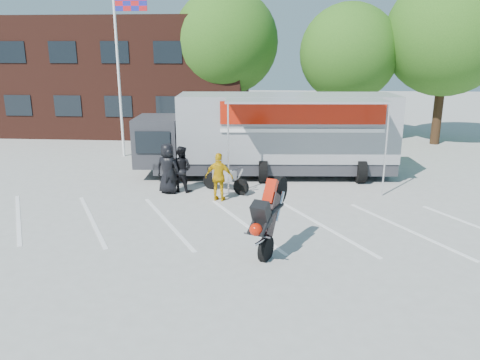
# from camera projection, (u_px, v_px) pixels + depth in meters

# --- Properties ---
(ground) EXTENTS (100.00, 100.00, 0.00)m
(ground) POSITION_uv_depth(u_px,v_px,m) (235.00, 237.00, 13.30)
(ground) COLOR #A7A7A2
(ground) RESTS_ON ground
(parking_bay_lines) EXTENTS (18.09, 13.33, 0.01)m
(parking_bay_lines) POSITION_uv_depth(u_px,v_px,m) (238.00, 224.00, 14.26)
(parking_bay_lines) COLOR white
(parking_bay_lines) RESTS_ON ground
(office_building) EXTENTS (18.00, 8.00, 7.00)m
(office_building) POSITION_uv_depth(u_px,v_px,m) (107.00, 76.00, 30.42)
(office_building) COLOR #421D15
(office_building) RESTS_ON ground
(flagpole) EXTENTS (1.61, 0.12, 8.00)m
(flagpole) POSITION_uv_depth(u_px,v_px,m) (122.00, 51.00, 22.03)
(flagpole) COLOR white
(flagpole) RESTS_ON ground
(tree_left) EXTENTS (6.12, 6.12, 8.64)m
(tree_left) POSITION_uv_depth(u_px,v_px,m) (226.00, 42.00, 27.32)
(tree_left) COLOR #382314
(tree_left) RESTS_ON ground
(tree_mid) EXTENTS (5.44, 5.44, 7.68)m
(tree_mid) POSITION_uv_depth(u_px,v_px,m) (349.00, 53.00, 25.99)
(tree_mid) COLOR #382314
(tree_mid) RESTS_ON ground
(tree_right) EXTENTS (6.46, 6.46, 9.12)m
(tree_right) POSITION_uv_depth(u_px,v_px,m) (446.00, 35.00, 24.87)
(tree_right) COLOR #382314
(tree_right) RESTS_ON ground
(transporter_truck) EXTENTS (11.03, 5.89, 3.40)m
(transporter_truck) POSITION_uv_depth(u_px,v_px,m) (273.00, 176.00, 19.75)
(transporter_truck) COLOR gray
(transporter_truck) RESTS_ON ground
(parked_motorcycle) EXTENTS (2.12, 1.60, 1.07)m
(parked_motorcycle) POSITION_uv_depth(u_px,v_px,m) (226.00, 192.00, 17.53)
(parked_motorcycle) COLOR #B1B1B6
(parked_motorcycle) RESTS_ON ground
(stunt_bike_rider) EXTENTS (1.54, 2.09, 2.23)m
(stunt_bike_rider) POSITION_uv_depth(u_px,v_px,m) (276.00, 249.00, 12.46)
(stunt_bike_rider) COLOR black
(stunt_bike_rider) RESTS_ON ground
(spectator_leather_a) EXTENTS (1.02, 0.77, 1.87)m
(spectator_leather_a) POSITION_uv_depth(u_px,v_px,m) (168.00, 168.00, 17.13)
(spectator_leather_a) COLOR black
(spectator_leather_a) RESTS_ON ground
(spectator_leather_b) EXTENTS (0.63, 0.42, 1.70)m
(spectator_leather_b) POSITION_uv_depth(u_px,v_px,m) (170.00, 171.00, 17.08)
(spectator_leather_b) COLOR black
(spectator_leather_b) RESTS_ON ground
(spectator_leather_c) EXTENTS (0.99, 0.88, 1.72)m
(spectator_leather_c) POSITION_uv_depth(u_px,v_px,m) (181.00, 169.00, 17.38)
(spectator_leather_c) COLOR black
(spectator_leather_c) RESTS_ON ground
(spectator_hivis) EXTENTS (1.05, 0.57, 1.71)m
(spectator_hivis) POSITION_uv_depth(u_px,v_px,m) (219.00, 177.00, 16.28)
(spectator_hivis) COLOR #D7A10B
(spectator_hivis) RESTS_ON ground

